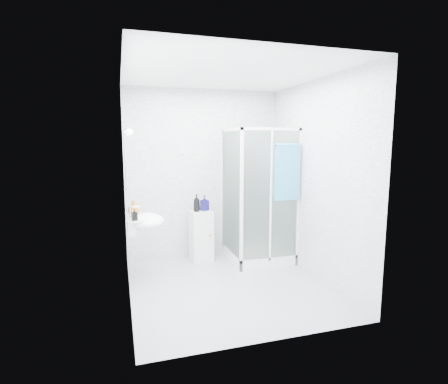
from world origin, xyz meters
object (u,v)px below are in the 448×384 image
object	(u,v)px
soap_dispenser_black	(134,215)
shampoo_bottle_a	(197,203)
shower_enclosure	(255,232)
hand_towel	(287,171)
soap_dispenser_orange	(133,208)
shampoo_bottle_b	(205,203)
storage_cabinet	(201,236)
wall_basin	(144,222)

from	to	relation	value
soap_dispenser_black	shampoo_bottle_a	bearing A→B (deg)	39.96
shower_enclosure	hand_towel	world-z (taller)	shower_enclosure
shampoo_bottle_a	soap_dispenser_orange	xyz separation A→B (m)	(-0.94, -0.45, 0.06)
hand_towel	soap_dispenser_orange	size ratio (longest dim) A/B	4.22
hand_towel	soap_dispenser_orange	world-z (taller)	hand_towel
shampoo_bottle_b	soap_dispenser_black	world-z (taller)	soap_dispenser_black
storage_cabinet	hand_towel	size ratio (longest dim) A/B	0.96
shampoo_bottle_a	soap_dispenser_black	bearing A→B (deg)	-140.04
hand_towel	soap_dispenser_black	bearing A→B (deg)	-177.12
shampoo_bottle_a	shampoo_bottle_b	xyz separation A→B (m)	(0.13, 0.05, -0.01)
storage_cabinet	wall_basin	bearing A→B (deg)	-150.27
wall_basin	soap_dispenser_black	world-z (taller)	wall_basin
wall_basin	hand_towel	world-z (taller)	hand_towel
shampoo_bottle_b	soap_dispenser_black	distance (m)	1.37
shower_enclosure	wall_basin	xyz separation A→B (m)	(-1.66, -0.32, 0.35)
hand_towel	shampoo_bottle_a	distance (m)	1.43
storage_cabinet	soap_dispenser_orange	distance (m)	1.25
soap_dispenser_black	soap_dispenser_orange	bearing A→B (deg)	90.00
soap_dispenser_orange	hand_towel	bearing A→B (deg)	-6.34
wall_basin	soap_dispenser_orange	distance (m)	0.25
shampoo_bottle_a	soap_dispenser_orange	bearing A→B (deg)	-154.36
storage_cabinet	shampoo_bottle_b	distance (m)	0.51
wall_basin	soap_dispenser_black	distance (m)	0.27
storage_cabinet	shampoo_bottle_a	world-z (taller)	shampoo_bottle_a
wall_basin	hand_towel	distance (m)	2.06
hand_towel	storage_cabinet	bearing A→B (deg)	147.36
storage_cabinet	soap_dispenser_black	xyz separation A→B (m)	(-1.01, -0.79, 0.55)
shower_enclosure	soap_dispenser_black	world-z (taller)	shower_enclosure
shower_enclosure	hand_towel	distance (m)	1.09
wall_basin	shampoo_bottle_b	size ratio (longest dim) A/B	2.37
shampoo_bottle_b	soap_dispenser_orange	xyz separation A→B (m)	(-1.08, -0.50, 0.07)
shampoo_bottle_b	hand_towel	bearing A→B (deg)	-36.09
soap_dispenser_orange	storage_cabinet	bearing A→B (deg)	24.43
storage_cabinet	shower_enclosure	bearing A→B (deg)	-25.14
storage_cabinet	hand_towel	world-z (taller)	hand_towel
shower_enclosure	wall_basin	distance (m)	1.72
shampoo_bottle_b	soap_dispenser_black	xyz separation A→B (m)	(-1.08, -0.84, 0.05)
storage_cabinet	soap_dispenser_black	bearing A→B (deg)	-146.39
shower_enclosure	shampoo_bottle_a	size ratio (longest dim) A/B	7.58
shower_enclosure	soap_dispenser_black	bearing A→B (deg)	-164.12
soap_dispenser_black	shower_enclosure	bearing A→B (deg)	15.88
wall_basin	shampoo_bottle_a	distance (m)	1.02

